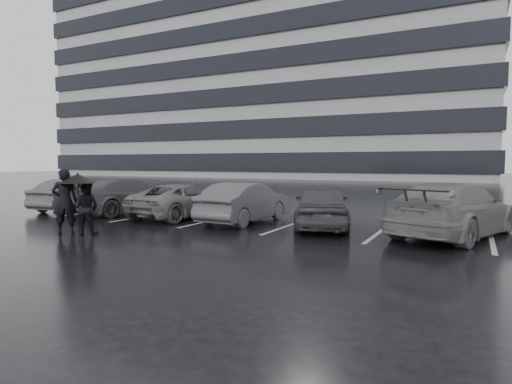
{
  "coord_description": "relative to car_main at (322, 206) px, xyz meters",
  "views": [
    {
      "loc": [
        5.73,
        -10.35,
        1.99
      ],
      "look_at": [
        -0.05,
        1.0,
        1.1
      ],
      "focal_mm": 30.0,
      "sensor_mm": 36.0,
      "label": 1
    }
  ],
  "objects": [
    {
      "name": "ground",
      "position": [
        -1.68,
        -1.95,
        -0.66
      ],
      "size": [
        160.0,
        160.0,
        0.0
      ],
      "primitive_type": "plane",
      "color": "black",
      "rests_on": "ground"
    },
    {
      "name": "office_building",
      "position": [
        -23.68,
        46.05,
        13.68
      ],
      "size": [
        61.0,
        26.0,
        29.0
      ],
      "color": "gray",
      "rests_on": "ground"
    },
    {
      "name": "car_main",
      "position": [
        0.0,
        0.0,
        0.0
      ],
      "size": [
        2.73,
        4.18,
        1.32
      ],
      "primitive_type": "imported",
      "rotation": [
        0.0,
        0.0,
        3.47
      ],
      "color": "black",
      "rests_on": "ground"
    },
    {
      "name": "car_west_a",
      "position": [
        -2.65,
        0.06,
        -0.0
      ],
      "size": [
        1.54,
        4.06,
        1.32
      ],
      "primitive_type": "imported",
      "rotation": [
        0.0,
        0.0,
        3.11
      ],
      "color": "#2B2B2D",
      "rests_on": "ground"
    },
    {
      "name": "car_west_b",
      "position": [
        -5.27,
        0.22,
        -0.06
      ],
      "size": [
        2.27,
        4.46,
        1.21
      ],
      "primitive_type": "imported",
      "rotation": [
        0.0,
        0.0,
        3.08
      ],
      "color": "#474749",
      "rests_on": "ground"
    },
    {
      "name": "car_west_c",
      "position": [
        -7.96,
        0.24,
        0.01
      ],
      "size": [
        2.7,
        4.93,
        1.35
      ],
      "primitive_type": "imported",
      "rotation": [
        0.0,
        0.0,
        2.96
      ],
      "color": "black",
      "rests_on": "ground"
    },
    {
      "name": "car_west_d",
      "position": [
        -10.59,
        0.05,
        -0.01
      ],
      "size": [
        1.83,
        4.07,
        1.3
      ],
      "primitive_type": "imported",
      "rotation": [
        0.0,
        0.0,
        3.26
      ],
      "color": "#2B2B2D",
      "rests_on": "ground"
    },
    {
      "name": "car_east",
      "position": [
        3.59,
        0.17,
        0.07
      ],
      "size": [
        3.53,
        5.41,
        1.46
      ],
      "primitive_type": "imported",
      "rotation": [
        0.0,
        0.0,
        2.82
      ],
      "color": "#474749",
      "rests_on": "ground"
    },
    {
      "name": "pedestrian_left",
      "position": [
        -6.02,
        -4.21,
        0.25
      ],
      "size": [
        0.78,
        0.77,
        1.82
      ],
      "primitive_type": "imported",
      "rotation": [
        0.0,
        0.0,
        3.88
      ],
      "color": "black",
      "rests_on": "ground"
    },
    {
      "name": "pedestrian_right",
      "position": [
        -5.44,
        -3.99,
        0.07
      ],
      "size": [
        0.85,
        0.76,
        1.46
      ],
      "primitive_type": "imported",
      "rotation": [
        0.0,
        0.0,
        3.48
      ],
      "color": "black",
      "rests_on": "ground"
    },
    {
      "name": "umbrella",
      "position": [
        -5.61,
        -4.1,
        0.88
      ],
      "size": [
        1.0,
        1.0,
        1.7
      ],
      "color": "black",
      "rests_on": "ground"
    },
    {
      "name": "stall_stripes",
      "position": [
        -2.48,
        0.55,
        -0.66
      ],
      "size": [
        19.72,
        5.0,
        0.0
      ],
      "color": "#A2A3A5",
      "rests_on": "ground"
    }
  ]
}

